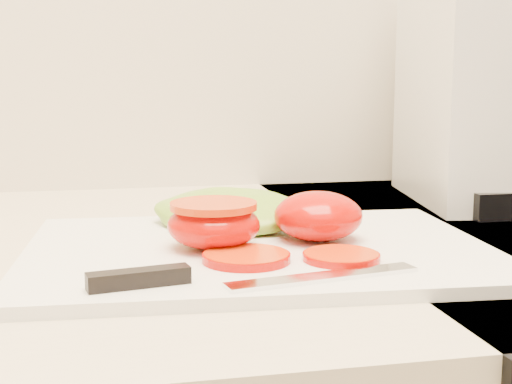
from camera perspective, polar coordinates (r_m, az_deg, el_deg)
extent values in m
cube|color=beige|center=(0.69, -7.93, -5.02)|extent=(3.92, 0.65, 0.03)
cube|color=white|center=(0.62, 0.19, -4.73)|extent=(0.41, 0.31, 0.01)
ellipsoid|color=#D50801|center=(0.63, 4.99, -1.92)|extent=(0.08, 0.08, 0.04)
ellipsoid|color=#D50801|center=(0.60, -3.40, -2.66)|extent=(0.08, 0.08, 0.04)
cylinder|color=red|center=(0.60, -3.42, -1.09)|extent=(0.07, 0.07, 0.01)
cylinder|color=red|center=(0.56, -0.78, -5.23)|extent=(0.07, 0.07, 0.01)
cylinder|color=red|center=(0.57, 6.83, -5.14)|extent=(0.06, 0.06, 0.01)
ellipsoid|color=#92C434|center=(0.69, -2.15, -1.57)|extent=(0.19, 0.17, 0.03)
cube|color=silver|center=(0.52, 5.43, -6.78)|extent=(0.15, 0.05, 0.00)
cube|color=black|center=(0.50, -9.36, -6.81)|extent=(0.07, 0.03, 0.01)
cube|color=silver|center=(0.93, 18.94, 8.50)|extent=(0.24, 0.28, 0.30)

